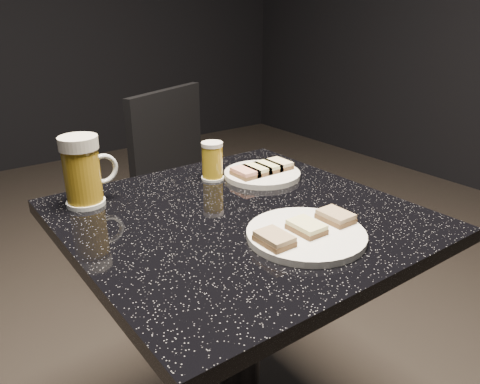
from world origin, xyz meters
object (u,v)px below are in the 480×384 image
object	(u,v)px
plate_small	(262,174)
beer_tumbler	(212,161)
plate_large	(306,235)
table	(240,307)
chair	(195,190)
beer_mug	(83,171)

from	to	relation	value
plate_small	beer_tumbler	size ratio (longest dim) A/B	2.02
plate_large	table	size ratio (longest dim) A/B	0.31
plate_small	chair	bearing A→B (deg)	77.28
plate_large	chair	distance (m)	0.96
beer_mug	chair	distance (m)	0.80
plate_small	table	size ratio (longest dim) A/B	0.26
plate_small	beer_mug	size ratio (longest dim) A/B	1.26
plate_large	chair	size ratio (longest dim) A/B	0.26
plate_small	table	xyz separation A→B (m)	(-0.18, -0.15, -0.25)
table	beer_tumbler	size ratio (longest dim) A/B	7.65
beer_mug	chair	bearing A→B (deg)	39.97
beer_mug	beer_tumbler	distance (m)	0.32
plate_large	beer_tumbler	bearing A→B (deg)	84.65
plate_small	plate_large	bearing A→B (deg)	-115.06
plate_small	chair	distance (m)	0.63
plate_large	table	distance (m)	0.30
plate_small	beer_tumbler	bearing A→B (deg)	151.00
table	beer_tumbler	bearing A→B (deg)	71.70
plate_small	beer_mug	distance (m)	0.45
beer_tumbler	plate_large	bearing A→B (deg)	-95.35
plate_small	chair	world-z (taller)	chair
table	plate_small	bearing A→B (deg)	39.41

